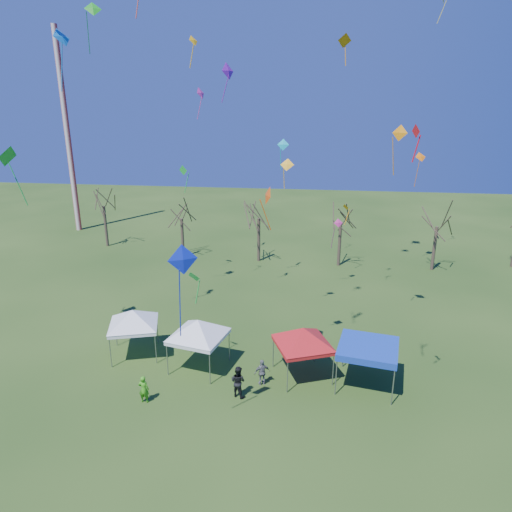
{
  "coord_description": "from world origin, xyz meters",
  "views": [
    {
      "loc": [
        3.73,
        -21.46,
        15.6
      ],
      "look_at": [
        0.32,
        3.0,
        7.55
      ],
      "focal_mm": 32.0,
      "sensor_mm": 36.0,
      "label": 1
    }
  ],
  "objects_px": {
    "radio_mast": "(67,133)",
    "tree_4": "(439,211)",
    "tree_0": "(102,191)",
    "tree_3": "(342,208)",
    "tent_red": "(303,331)",
    "tree_1": "(181,205)",
    "tent_blue": "(368,349)",
    "person_green": "(144,389)",
    "tent_white_mid": "(198,323)",
    "person_grey": "(262,372)",
    "tent_white_west": "(133,313)",
    "tree_2": "(259,203)",
    "person_dark": "(238,381)"
  },
  "relations": [
    {
      "from": "tree_1",
      "to": "tree_3",
      "type": "distance_m",
      "value": 16.81
    },
    {
      "from": "tent_white_mid",
      "to": "person_grey",
      "type": "bearing_deg",
      "value": -17.46
    },
    {
      "from": "person_green",
      "to": "tree_4",
      "type": "bearing_deg",
      "value": -130.59
    },
    {
      "from": "radio_mast",
      "to": "tent_red",
      "type": "distance_m",
      "value": 45.03
    },
    {
      "from": "person_dark",
      "to": "person_grey",
      "type": "height_order",
      "value": "person_dark"
    },
    {
      "from": "tree_0",
      "to": "person_dark",
      "type": "height_order",
      "value": "tree_0"
    },
    {
      "from": "tree_0",
      "to": "tent_white_west",
      "type": "height_order",
      "value": "tree_0"
    },
    {
      "from": "tree_0",
      "to": "tent_white_west",
      "type": "relative_size",
      "value": 2.11
    },
    {
      "from": "tree_0",
      "to": "tree_3",
      "type": "distance_m",
      "value": 27.09
    },
    {
      "from": "tent_blue",
      "to": "person_grey",
      "type": "relative_size",
      "value": 2.37
    },
    {
      "from": "tree_1",
      "to": "person_dark",
      "type": "relative_size",
      "value": 4.03
    },
    {
      "from": "radio_mast",
      "to": "person_grey",
      "type": "xyz_separation_m",
      "value": [
        28.87,
        -32.33,
        -11.69
      ]
    },
    {
      "from": "tree_0",
      "to": "tent_blue",
      "type": "relative_size",
      "value": 2.19
    },
    {
      "from": "tree_2",
      "to": "person_dark",
      "type": "height_order",
      "value": "tree_2"
    },
    {
      "from": "radio_mast",
      "to": "tree_4",
      "type": "xyz_separation_m",
      "value": [
        43.36,
        -10.0,
        -6.44
      ]
    },
    {
      "from": "radio_mast",
      "to": "tent_red",
      "type": "height_order",
      "value": "radio_mast"
    },
    {
      "from": "tree_1",
      "to": "tent_white_west",
      "type": "distance_m",
      "value": 21.07
    },
    {
      "from": "tree_4",
      "to": "tent_white_west",
      "type": "bearing_deg",
      "value": -139.2
    },
    {
      "from": "tent_white_west",
      "to": "tent_blue",
      "type": "xyz_separation_m",
      "value": [
        14.78,
        -1.48,
        -0.59
      ]
    },
    {
      "from": "tent_white_west",
      "to": "tree_0",
      "type": "bearing_deg",
      "value": 119.02
    },
    {
      "from": "tree_3",
      "to": "tent_blue",
      "type": "height_order",
      "value": "tree_3"
    },
    {
      "from": "tree_3",
      "to": "tent_white_west",
      "type": "xyz_separation_m",
      "value": [
        -13.89,
        -20.08,
        -3.09
      ]
    },
    {
      "from": "tree_1",
      "to": "tent_blue",
      "type": "bearing_deg",
      "value": -51.41
    },
    {
      "from": "tree_2",
      "to": "tree_4",
      "type": "bearing_deg",
      "value": -1.22
    },
    {
      "from": "person_dark",
      "to": "tree_0",
      "type": "bearing_deg",
      "value": -29.29
    },
    {
      "from": "tent_red",
      "to": "person_green",
      "type": "height_order",
      "value": "tent_red"
    },
    {
      "from": "radio_mast",
      "to": "tree_1",
      "type": "height_order",
      "value": "radio_mast"
    },
    {
      "from": "radio_mast",
      "to": "person_dark",
      "type": "height_order",
      "value": "radio_mast"
    },
    {
      "from": "tree_1",
      "to": "tent_blue",
      "type": "relative_size",
      "value": 1.96
    },
    {
      "from": "tent_white_mid",
      "to": "person_green",
      "type": "relative_size",
      "value": 2.6
    },
    {
      "from": "radio_mast",
      "to": "person_green",
      "type": "bearing_deg",
      "value": -57.07
    },
    {
      "from": "tree_3",
      "to": "tent_red",
      "type": "distance_m",
      "value": 21.55
    },
    {
      "from": "person_grey",
      "to": "radio_mast",
      "type": "bearing_deg",
      "value": -73.25
    },
    {
      "from": "tent_blue",
      "to": "person_dark",
      "type": "relative_size",
      "value": 2.05
    },
    {
      "from": "tree_3",
      "to": "tent_red",
      "type": "bearing_deg",
      "value": -97.76
    },
    {
      "from": "tent_white_mid",
      "to": "tree_3",
      "type": "bearing_deg",
      "value": 66.2
    },
    {
      "from": "tree_0",
      "to": "tent_red",
      "type": "xyz_separation_m",
      "value": [
        24.0,
        -24.48,
        -3.46
      ]
    },
    {
      "from": "radio_mast",
      "to": "tent_blue",
      "type": "xyz_separation_m",
      "value": [
        34.92,
        -31.51,
        -10.11
      ]
    },
    {
      "from": "tent_white_west",
      "to": "tent_white_mid",
      "type": "relative_size",
      "value": 0.95
    },
    {
      "from": "tent_red",
      "to": "person_grey",
      "type": "xyz_separation_m",
      "value": [
        -2.28,
        -1.23,
        -2.21
      ]
    },
    {
      "from": "tent_white_mid",
      "to": "person_green",
      "type": "bearing_deg",
      "value": -118.78
    },
    {
      "from": "tree_1",
      "to": "tent_white_mid",
      "type": "bearing_deg",
      "value": -70.9
    },
    {
      "from": "person_green",
      "to": "person_grey",
      "type": "distance_m",
      "value": 6.78
    },
    {
      "from": "tree_0",
      "to": "tent_white_mid",
      "type": "relative_size",
      "value": 2.0
    },
    {
      "from": "radio_mast",
      "to": "person_green",
      "type": "distance_m",
      "value": 43.2
    },
    {
      "from": "radio_mast",
      "to": "person_green",
      "type": "height_order",
      "value": "radio_mast"
    },
    {
      "from": "tree_2",
      "to": "tent_red",
      "type": "height_order",
      "value": "tree_2"
    },
    {
      "from": "tent_white_mid",
      "to": "tent_blue",
      "type": "distance_m",
      "value": 10.21
    },
    {
      "from": "tree_0",
      "to": "person_grey",
      "type": "bearing_deg",
      "value": -49.81
    },
    {
      "from": "radio_mast",
      "to": "tent_white_west",
      "type": "distance_m",
      "value": 37.39
    }
  ]
}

